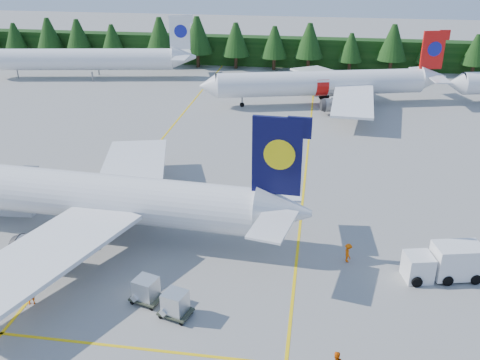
# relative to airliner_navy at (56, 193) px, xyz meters

# --- Properties ---
(ground) EXTENTS (320.00, 320.00, 0.00)m
(ground) POSITION_rel_airliner_navy_xyz_m (16.53, -8.57, -3.77)
(ground) COLOR gray
(ground) RESTS_ON ground
(taxi_stripe_a) EXTENTS (0.25, 120.00, 0.01)m
(taxi_stripe_a) POSITION_rel_airliner_navy_xyz_m (2.53, 11.43, -3.77)
(taxi_stripe_a) COLOR yellow
(taxi_stripe_a) RESTS_ON ground
(taxi_stripe_b) EXTENTS (0.25, 120.00, 0.01)m
(taxi_stripe_b) POSITION_rel_airliner_navy_xyz_m (22.53, 11.43, -3.77)
(taxi_stripe_b) COLOR yellow
(taxi_stripe_b) RESTS_ON ground
(taxi_stripe_cross) EXTENTS (80.00, 0.25, 0.01)m
(taxi_stripe_cross) POSITION_rel_airliner_navy_xyz_m (16.53, -14.57, -3.77)
(taxi_stripe_cross) COLOR yellow
(taxi_stripe_cross) RESTS_ON ground
(treeline_hedge) EXTENTS (220.00, 4.00, 6.00)m
(treeline_hedge) POSITION_rel_airliner_navy_xyz_m (16.53, 73.43, -0.77)
(treeline_hedge) COLOR black
(treeline_hedge) RESTS_ON ground
(airliner_navy) EXTENTS (43.18, 35.45, 12.55)m
(airliner_navy) POSITION_rel_airliner_navy_xyz_m (0.00, 0.00, 0.00)
(airliner_navy) COLOR white
(airliner_navy) RESTS_ON ground
(airliner_red) EXTENTS (39.19, 31.83, 11.62)m
(airliner_red) POSITION_rel_airliner_navy_xyz_m (22.98, 45.30, -0.28)
(airliner_red) COLOR white
(airliner_red) RESTS_ON ground
(airliner_far_left) EXTENTS (40.80, 10.11, 11.93)m
(airliner_far_left) POSITION_rel_airliner_navy_xyz_m (-23.19, 56.49, -0.03)
(airliner_far_left) COLOR white
(airliner_far_left) RESTS_ON ground
(airstairs) EXTENTS (3.93, 5.34, 3.44)m
(airstairs) POSITION_rel_airliner_navy_xyz_m (-5.79, 2.75, -3.02)
(airstairs) COLOR white
(airstairs) RESTS_ON ground
(service_truck) EXTENTS (6.43, 3.52, 2.94)m
(service_truck) POSITION_rel_airliner_navy_xyz_m (34.32, -2.83, -2.32)
(service_truck) COLOR white
(service_truck) RESTS_ON ground
(uld_pair) EXTENTS (5.28, 3.63, 1.74)m
(uld_pair) POSITION_rel_airliner_navy_xyz_m (12.88, -10.23, -2.60)
(uld_pair) COLOR #383C2C
(uld_pair) RESTS_ON ground
(crew_a) EXTENTS (0.80, 0.65, 1.90)m
(crew_a) POSITION_rel_airliner_navy_xyz_m (2.98, -11.09, -2.82)
(crew_a) COLOR #FD5405
(crew_a) RESTS_ON ground
(crew_c) EXTENTS (0.64, 0.81, 1.73)m
(crew_c) POSITION_rel_airliner_navy_xyz_m (26.85, -1.62, -2.91)
(crew_c) COLOR #E35504
(crew_c) RESTS_ON ground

